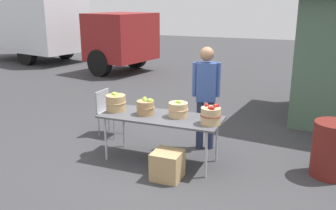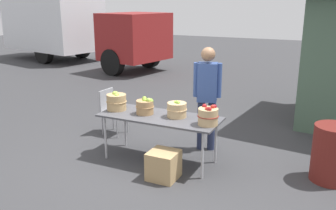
{
  "view_description": "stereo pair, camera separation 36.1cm",
  "coord_description": "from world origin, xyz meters",
  "px_view_note": "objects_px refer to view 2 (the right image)",
  "views": [
    {
      "loc": [
        2.14,
        -5.03,
        2.5
      ],
      "look_at": [
        0.0,
        0.3,
        0.85
      ],
      "focal_mm": 39.48,
      "sensor_mm": 36.0,
      "label": 1
    },
    {
      "loc": [
        2.47,
        -4.89,
        2.5
      ],
      "look_at": [
        0.0,
        0.3,
        0.85
      ],
      "focal_mm": 39.48,
      "sensor_mm": 36.0,
      "label": 2
    }
  ],
  "objects_px": {
    "apple_basket_green_2": "(177,109)",
    "apple_basket_red_0": "(208,116)",
    "market_table": "(160,119)",
    "apple_basket_green_1": "(145,106)",
    "folding_chair": "(111,108)",
    "produce_crate": "(164,165)",
    "apple_basket_green_0": "(117,102)",
    "box_truck": "(69,25)",
    "vendor_adult": "(207,91)",
    "trash_barrel": "(333,154)"
  },
  "relations": [
    {
      "from": "apple_basket_green_0",
      "to": "apple_basket_green_1",
      "type": "xyz_separation_m",
      "value": [
        0.53,
        0.0,
        -0.02
      ]
    },
    {
      "from": "apple_basket_green_2",
      "to": "apple_basket_red_0",
      "type": "xyz_separation_m",
      "value": [
        0.56,
        -0.15,
        0.01
      ]
    },
    {
      "from": "apple_basket_green_1",
      "to": "box_truck",
      "type": "distance_m",
      "value": 10.36
    },
    {
      "from": "apple_basket_green_2",
      "to": "vendor_adult",
      "type": "distance_m",
      "value": 0.75
    },
    {
      "from": "apple_basket_green_0",
      "to": "folding_chair",
      "type": "bearing_deg",
      "value": 129.98
    },
    {
      "from": "apple_basket_red_0",
      "to": "trash_barrel",
      "type": "distance_m",
      "value": 1.83
    },
    {
      "from": "produce_crate",
      "to": "apple_basket_green_0",
      "type": "bearing_deg",
      "value": 154.54
    },
    {
      "from": "produce_crate",
      "to": "market_table",
      "type": "bearing_deg",
      "value": 121.49
    },
    {
      "from": "apple_basket_green_2",
      "to": "box_truck",
      "type": "distance_m",
      "value": 10.7
    },
    {
      "from": "market_table",
      "to": "trash_barrel",
      "type": "relative_size",
      "value": 2.32
    },
    {
      "from": "folding_chair",
      "to": "trash_barrel",
      "type": "height_order",
      "value": "folding_chair"
    },
    {
      "from": "market_table",
      "to": "apple_basket_green_2",
      "type": "bearing_deg",
      "value": 15.57
    },
    {
      "from": "apple_basket_red_0",
      "to": "box_truck",
      "type": "relative_size",
      "value": 0.04
    },
    {
      "from": "produce_crate",
      "to": "folding_chair",
      "type": "bearing_deg",
      "value": 143.91
    },
    {
      "from": "vendor_adult",
      "to": "folding_chair",
      "type": "bearing_deg",
      "value": -14.67
    },
    {
      "from": "apple_basket_green_0",
      "to": "trash_barrel",
      "type": "height_order",
      "value": "apple_basket_green_0"
    },
    {
      "from": "market_table",
      "to": "vendor_adult",
      "type": "relative_size",
      "value": 1.08
    },
    {
      "from": "box_truck",
      "to": "folding_chair",
      "type": "height_order",
      "value": "box_truck"
    },
    {
      "from": "apple_basket_green_0",
      "to": "vendor_adult",
      "type": "height_order",
      "value": "vendor_adult"
    },
    {
      "from": "vendor_adult",
      "to": "apple_basket_red_0",
      "type": "bearing_deg",
      "value": 95.09
    },
    {
      "from": "market_table",
      "to": "apple_basket_green_0",
      "type": "distance_m",
      "value": 0.81
    },
    {
      "from": "market_table",
      "to": "trash_barrel",
      "type": "bearing_deg",
      "value": 10.02
    },
    {
      "from": "market_table",
      "to": "apple_basket_green_1",
      "type": "bearing_deg",
      "value": 178.83
    },
    {
      "from": "apple_basket_green_0",
      "to": "box_truck",
      "type": "height_order",
      "value": "box_truck"
    },
    {
      "from": "market_table",
      "to": "folding_chair",
      "type": "xyz_separation_m",
      "value": [
        -1.4,
        0.73,
        -0.2
      ]
    },
    {
      "from": "produce_crate",
      "to": "apple_basket_green_2",
      "type": "bearing_deg",
      "value": 96.14
    },
    {
      "from": "apple_basket_green_2",
      "to": "apple_basket_red_0",
      "type": "bearing_deg",
      "value": -14.66
    },
    {
      "from": "apple_basket_green_0",
      "to": "apple_basket_green_2",
      "type": "distance_m",
      "value": 1.05
    },
    {
      "from": "market_table",
      "to": "apple_basket_red_0",
      "type": "bearing_deg",
      "value": -5.18
    },
    {
      "from": "market_table",
      "to": "apple_basket_green_0",
      "type": "bearing_deg",
      "value": 179.8
    },
    {
      "from": "market_table",
      "to": "produce_crate",
      "type": "height_order",
      "value": "market_table"
    },
    {
      "from": "vendor_adult",
      "to": "trash_barrel",
      "type": "xyz_separation_m",
      "value": [
        2.01,
        -0.32,
        -0.63
      ]
    },
    {
      "from": "apple_basket_green_0",
      "to": "produce_crate",
      "type": "bearing_deg",
      "value": -25.46
    },
    {
      "from": "market_table",
      "to": "vendor_adult",
      "type": "xyz_separation_m",
      "value": [
        0.5,
        0.76,
        0.33
      ]
    },
    {
      "from": "box_truck",
      "to": "produce_crate",
      "type": "height_order",
      "value": "box_truck"
    },
    {
      "from": "apple_basket_green_0",
      "to": "produce_crate",
      "type": "distance_m",
      "value": 1.41
    },
    {
      "from": "apple_basket_red_0",
      "to": "vendor_adult",
      "type": "relative_size",
      "value": 0.18
    },
    {
      "from": "apple_basket_green_0",
      "to": "vendor_adult",
      "type": "bearing_deg",
      "value": 30.54
    },
    {
      "from": "apple_basket_green_0",
      "to": "trash_barrel",
      "type": "distance_m",
      "value": 3.36
    },
    {
      "from": "market_table",
      "to": "apple_basket_green_1",
      "type": "height_order",
      "value": "apple_basket_green_1"
    },
    {
      "from": "apple_basket_red_0",
      "to": "market_table",
      "type": "bearing_deg",
      "value": 174.82
    },
    {
      "from": "folding_chair",
      "to": "apple_basket_green_0",
      "type": "bearing_deg",
      "value": -137.08
    },
    {
      "from": "folding_chair",
      "to": "apple_basket_red_0",
      "type": "bearing_deg",
      "value": -106.95
    },
    {
      "from": "apple_basket_green_2",
      "to": "vendor_adult",
      "type": "height_order",
      "value": "vendor_adult"
    },
    {
      "from": "apple_basket_green_1",
      "to": "folding_chair",
      "type": "xyz_separation_m",
      "value": [
        -1.14,
        0.72,
        -0.36
      ]
    },
    {
      "from": "apple_basket_green_1",
      "to": "apple_basket_green_0",
      "type": "bearing_deg",
      "value": -179.74
    },
    {
      "from": "apple_basket_red_0",
      "to": "folding_chair",
      "type": "bearing_deg",
      "value": 160.12
    },
    {
      "from": "apple_basket_green_2",
      "to": "trash_barrel",
      "type": "height_order",
      "value": "apple_basket_green_2"
    },
    {
      "from": "apple_basket_green_0",
      "to": "folding_chair",
      "type": "height_order",
      "value": "apple_basket_green_0"
    },
    {
      "from": "apple_basket_green_2",
      "to": "vendor_adult",
      "type": "xyz_separation_m",
      "value": [
        0.24,
        0.69,
        0.17
      ]
    }
  ]
}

